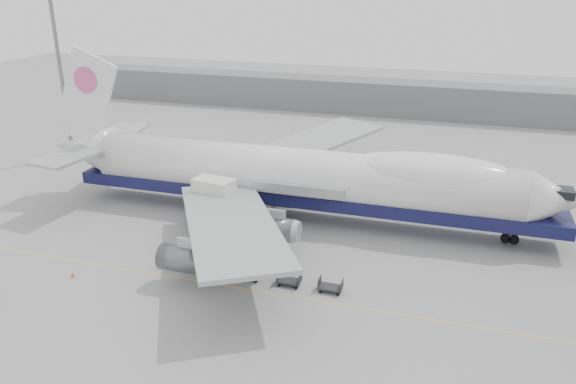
% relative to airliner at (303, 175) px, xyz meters
% --- Properties ---
extents(ground, '(260.00, 260.00, 0.00)m').
position_rel_airliner_xyz_m(ground, '(-0.64, -12.00, -5.62)').
color(ground, gray).
rests_on(ground, ground).
extents(apron_line, '(60.00, 0.15, 0.01)m').
position_rel_airliner_xyz_m(apron_line, '(-0.64, -18.00, -5.62)').
color(apron_line, gold).
rests_on(apron_line, ground).
extents(hangar, '(110.00, 8.00, 7.00)m').
position_rel_airliner_xyz_m(hangar, '(-10.64, 58.00, -2.12)').
color(hangar, slate).
rests_on(hangar, ground).
extents(floodlight_mast, '(2.40, 2.40, 25.43)m').
position_rel_airliner_xyz_m(floodlight_mast, '(-42.64, 12.00, 8.64)').
color(floodlight_mast, slate).
rests_on(floodlight_mast, ground).
extents(airliner, '(67.00, 55.30, 19.98)m').
position_rel_airliner_xyz_m(airliner, '(0.00, 0.00, 0.00)').
color(airliner, white).
rests_on(airliner, ground).
extents(catering_truck, '(5.41, 4.08, 6.12)m').
position_rel_airliner_xyz_m(catering_truck, '(-9.32, -5.60, -2.18)').
color(catering_truck, '#182648').
rests_on(catering_truck, ground).
extents(traffic_cone, '(0.40, 0.40, 0.59)m').
position_rel_airliner_xyz_m(traffic_cone, '(-18.30, -20.91, -5.35)').
color(traffic_cone, '#FA590D').
rests_on(traffic_cone, ground).
extents(dolly_0, '(2.30, 1.35, 1.30)m').
position_rel_airliner_xyz_m(dolly_0, '(-9.39, -15.98, -5.09)').
color(dolly_0, '#2D2D30').
rests_on(dolly_0, ground).
extents(dolly_1, '(2.30, 1.35, 1.30)m').
position_rel_airliner_xyz_m(dolly_1, '(-5.24, -15.98, -5.09)').
color(dolly_1, '#2D2D30').
rests_on(dolly_1, ground).
extents(dolly_2, '(2.30, 1.35, 1.30)m').
position_rel_airliner_xyz_m(dolly_2, '(-1.08, -15.98, -5.09)').
color(dolly_2, '#2D2D30').
rests_on(dolly_2, ground).
extents(dolly_3, '(2.30, 1.35, 1.30)m').
position_rel_airliner_xyz_m(dolly_3, '(3.07, -15.98, -5.09)').
color(dolly_3, '#2D2D30').
rests_on(dolly_3, ground).
extents(dolly_4, '(2.30, 1.35, 1.30)m').
position_rel_airliner_xyz_m(dolly_4, '(7.22, -15.98, -5.09)').
color(dolly_4, '#2D2D30').
rests_on(dolly_4, ground).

